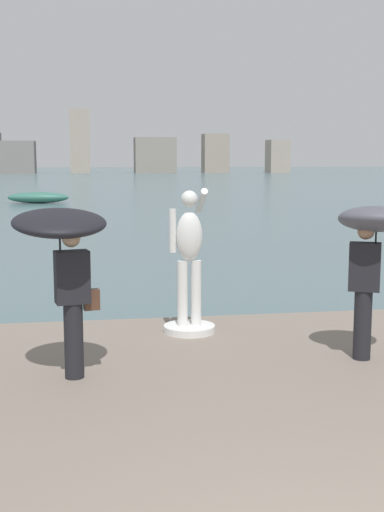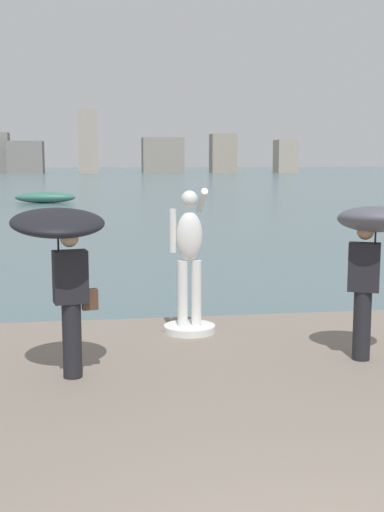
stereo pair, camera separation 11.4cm
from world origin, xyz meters
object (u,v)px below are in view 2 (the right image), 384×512
Objects in this scene: statue_white_figure at (189,272)px; onlooker_right at (373,238)px; onlooker_left at (62,245)px; boat_leftward at (45,197)px.

onlooker_right is at bearing -39.52° from statue_white_figure.
onlooker_left reaches higher than boat_leftward.
statue_white_figure is 2.59m from onlooker_left.
statue_white_figure is at bearing -82.92° from boat_leftward.
onlooker_left is 1.01× the size of onlooker_right.
boat_leftward is at bearing 97.08° from statue_white_figure.
statue_white_figure is at bearing 140.48° from onlooker_right.
onlooker_right is (2.03, -1.68, 0.65)m from statue_white_figure.
onlooker_left is 3.75m from onlooker_right.
onlooker_left is 0.48× the size of boat_leftward.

